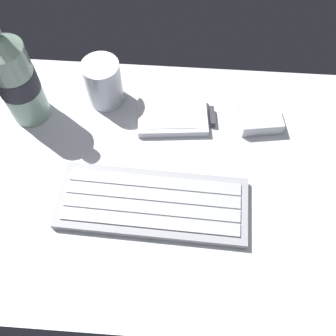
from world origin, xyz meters
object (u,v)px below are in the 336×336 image
handheld_device (176,117)px  water_bottle (15,77)px  charger_block (260,119)px  keyboard (153,203)px  juice_cup (104,84)px

handheld_device → water_bottle: water_bottle is taller
water_bottle → charger_block: bearing=0.8°
keyboard → charger_block: bearing=44.8°
keyboard → juice_cup: bearing=116.6°
keyboard → charger_block: size_ratio=4.20×
keyboard → juice_cup: 23.09cm
juice_cup → water_bottle: bearing=-162.3°
juice_cup → charger_block: 27.68cm
handheld_device → charger_block: size_ratio=1.90×
handheld_device → water_bottle: (-25.67, -0.24, 8.28)cm
juice_cup → handheld_device: bearing=-16.5°
keyboard → water_bottle: (-22.99, 16.39, 8.20)cm
juice_cup → charger_block: bearing=-7.3°
keyboard → handheld_device: bearing=80.8°
keyboard → water_bottle: water_bottle is taller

